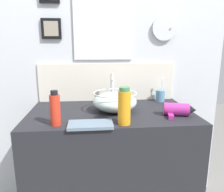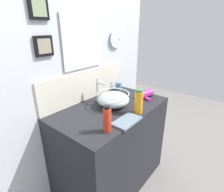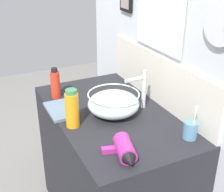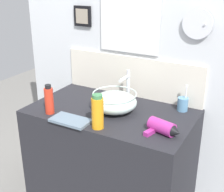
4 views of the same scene
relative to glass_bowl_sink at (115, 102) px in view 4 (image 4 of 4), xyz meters
The scene contains 9 objects.
vanity_counter 0.48m from the glass_bowl_sink, behind, with size 1.03×0.60×0.83m, color #232328.
back_panel 0.46m from the glass_bowl_sink, 94.85° to the left, with size 1.79×0.10×2.43m.
glass_bowl_sink is the anchor object (origin of this frame).
faucet 0.18m from the glass_bowl_sink, 90.00° to the left, with size 0.02×0.13×0.22m.
hair_drier 0.39m from the glass_bowl_sink, 19.27° to the right, with size 0.20×0.14×0.08m.
toothbrush_cup 0.43m from the glass_bowl_sink, 30.77° to the left, with size 0.07×0.07×0.17m.
spray_bottle 0.40m from the glass_bowl_sink, 146.95° to the right, with size 0.05×0.05×0.19m.
shampoo_bottle 0.24m from the glass_bowl_sink, 84.55° to the right, with size 0.07×0.07×0.20m.
hand_towel 0.30m from the glass_bowl_sink, 121.54° to the right, with size 0.23×0.13×0.02m, color slate.
Camera 4 is at (0.88, -1.56, 1.65)m, focal length 50.00 mm.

